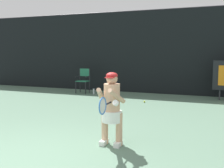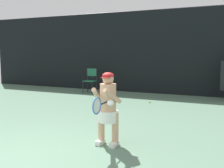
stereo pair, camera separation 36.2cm
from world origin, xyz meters
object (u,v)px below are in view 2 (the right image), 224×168
object	(u,v)px
water_bottle	(101,91)
tennis_ball_loose	(150,102)
umpire_chair	(90,79)
tennis_racket	(97,106)
tennis_player	(108,106)

from	to	relation	value
water_bottle	tennis_ball_loose	xyz separation A→B (m)	(2.55, -1.12, -0.09)
umpire_chair	tennis_racket	bearing A→B (deg)	-60.02
umpire_chair	tennis_ball_loose	world-z (taller)	umpire_chair
umpire_chair	tennis_ball_loose	distance (m)	3.45
umpire_chair	tennis_player	xyz separation A→B (m)	(3.67, -5.92, 0.15)
umpire_chair	tennis_racket	world-z (taller)	umpire_chair
umpire_chair	tennis_player	size ratio (longest dim) A/B	0.76
umpire_chair	water_bottle	size ratio (longest dim) A/B	4.08
water_bottle	tennis_player	world-z (taller)	tennis_player
water_bottle	umpire_chair	bearing A→B (deg)	162.84
umpire_chair	tennis_racket	size ratio (longest dim) A/B	1.79
water_bottle	tennis_ball_loose	size ratio (longest dim) A/B	3.90
umpire_chair	tennis_player	world-z (taller)	tennis_player
umpire_chair	water_bottle	xyz separation A→B (m)	(0.60, -0.18, -0.50)
tennis_ball_loose	water_bottle	bearing A→B (deg)	156.19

